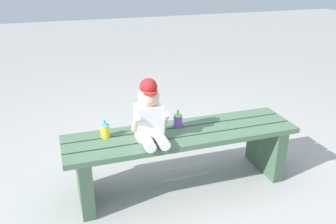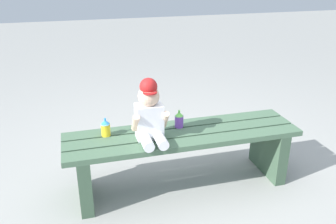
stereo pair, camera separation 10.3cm
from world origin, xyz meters
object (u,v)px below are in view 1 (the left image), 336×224
child_figure (150,114)px  sippy_cup_left (105,129)px  sippy_cup_right (178,119)px  park_bench (182,149)px

child_figure → sippy_cup_left: bearing=155.7°
child_figure → sippy_cup_right: bearing=27.7°
child_figure → sippy_cup_right: size_ratio=3.26×
park_bench → sippy_cup_right: sippy_cup_right is taller
child_figure → sippy_cup_left: (-0.27, 0.12, -0.12)m
sippy_cup_left → child_figure: bearing=-24.3°
sippy_cup_right → park_bench: bearing=-89.7°
sippy_cup_left → sippy_cup_right: size_ratio=1.00×
sippy_cup_left → sippy_cup_right: (0.50, 0.00, 0.00)m
park_bench → child_figure: (-0.23, -0.04, 0.31)m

